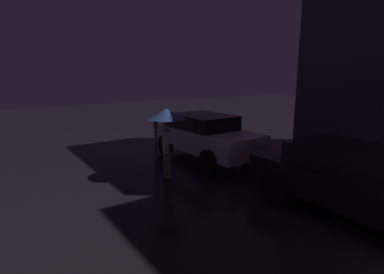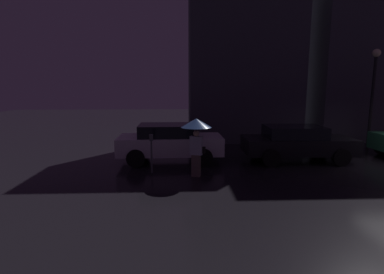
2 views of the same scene
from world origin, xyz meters
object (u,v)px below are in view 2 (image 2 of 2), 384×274
Objects in this scene: parked_car_black at (297,142)px; street_lamp_near at (373,85)px; parking_meter at (151,149)px; parked_car_white at (169,142)px; pedestrian_with_umbrella at (196,130)px.

street_lamp_near is at bearing 29.28° from parked_car_black.
parked_car_black is 5.91m from parking_meter.
parked_car_black is 3.21× the size of parking_meter.
parked_car_white reaches higher than parking_meter.
parked_car_white reaches higher than parked_car_black.
parked_car_black is at bearing -152.18° from street_lamp_near.
parking_meter is 0.29× the size of street_lamp_near.
street_lamp_near is at bearing -133.36° from pedestrian_with_umbrella.
parked_car_black is 5.61m from street_lamp_near.
parked_car_white is 10.19m from street_lamp_near.
parked_car_black reaches higher than parking_meter.
street_lamp_near is (4.52, 2.38, 2.33)m from parked_car_black.
parked_car_white is 2.43m from pedestrian_with_umbrella.
parked_car_white is at bearing -45.57° from pedestrian_with_umbrella.
parking_meter is (-0.57, -1.61, 0.04)m from parked_car_white.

